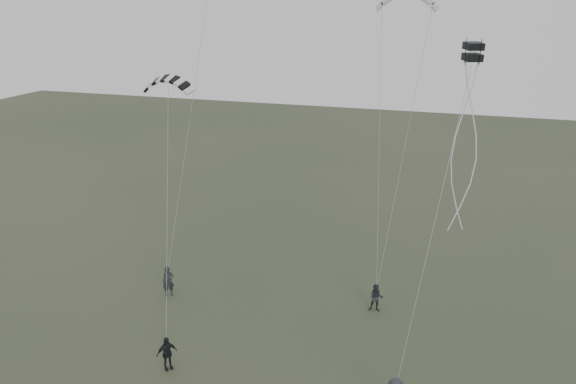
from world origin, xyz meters
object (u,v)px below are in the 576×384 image
(flyer_center, at_px, (167,353))
(kite_box, at_px, (473,52))
(flyer_right, at_px, (376,298))
(kite_striped, at_px, (168,78))
(flyer_left, at_px, (168,281))

(flyer_center, height_order, kite_box, kite_box)
(flyer_right, height_order, kite_striped, kite_striped)
(flyer_center, relative_size, kite_box, 2.45)
(kite_striped, bearing_deg, flyer_right, 16.38)
(flyer_left, bearing_deg, flyer_right, -26.52)
(kite_striped, height_order, kite_box, kite_box)
(flyer_right, xyz_separation_m, kite_striped, (-11.09, -2.80, 12.60))
(kite_striped, bearing_deg, flyer_center, -67.51)
(flyer_left, xyz_separation_m, kite_striped, (1.38, -0.81, 12.49))
(flyer_left, xyz_separation_m, kite_box, (16.37, -2.79, 14.41))
(flyer_center, bearing_deg, kite_striped, 61.84)
(kite_striped, bearing_deg, kite_box, -5.30)
(flyer_left, bearing_deg, flyer_center, -97.40)
(flyer_left, relative_size, flyer_right, 1.13)
(flyer_left, xyz_separation_m, flyer_center, (3.50, -6.53, -0.07))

